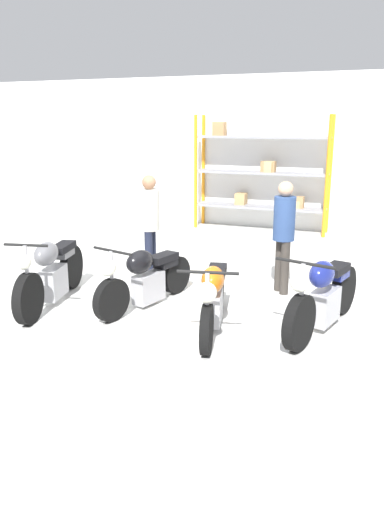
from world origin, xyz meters
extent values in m
plane|color=silver|center=(0.00, 0.00, 0.00)|extent=(30.00, 30.00, 0.00)
cube|color=white|center=(0.00, 6.07, 1.80)|extent=(30.00, 0.08, 3.60)
cylinder|color=orange|center=(-1.83, 5.43, 1.34)|extent=(0.08, 0.08, 2.68)
cylinder|color=orange|center=(1.25, 5.43, 1.34)|extent=(0.08, 0.08, 2.68)
cylinder|color=orange|center=(-1.83, 5.98, 1.34)|extent=(0.08, 0.08, 2.68)
cylinder|color=orange|center=(1.25, 5.98, 1.34)|extent=(0.08, 0.08, 2.68)
cube|color=gray|center=(-0.29, 5.71, 0.56)|extent=(3.08, 0.55, 0.05)
cube|color=gray|center=(-0.29, 5.71, 1.37)|extent=(3.08, 0.55, 0.05)
cube|color=gray|center=(-0.29, 5.71, 2.18)|extent=(3.08, 0.55, 0.05)
cube|color=#A87F51|center=(-1.35, 5.77, 2.36)|extent=(0.29, 0.22, 0.32)
cube|color=tan|center=(-0.09, 5.66, 1.52)|extent=(0.20, 0.31, 0.25)
cube|color=#A87F51|center=(-0.12, 5.69, 1.51)|extent=(0.34, 0.20, 0.24)
cube|color=silver|center=(-0.19, 5.55, 2.31)|extent=(0.31, 0.21, 0.21)
cube|color=#A87F51|center=(0.61, 5.73, 0.71)|extent=(0.25, 0.21, 0.26)
cube|color=tan|center=(0.54, 5.78, 0.66)|extent=(0.22, 0.31, 0.17)
cube|color=tan|center=(-0.78, 5.79, 0.71)|extent=(0.25, 0.30, 0.27)
cylinder|color=black|center=(-1.69, -1.04, 0.34)|extent=(0.27, 0.68, 0.67)
cylinder|color=black|center=(-2.01, 0.39, 0.34)|extent=(0.27, 0.68, 0.67)
cube|color=#ADADB2|center=(-1.86, -0.27, 0.30)|extent=(0.33, 0.56, 0.44)
ellipsoid|color=slate|center=(-1.82, -0.44, 0.77)|extent=(0.38, 0.57, 0.32)
cube|color=black|center=(-1.95, 0.11, 0.72)|extent=(0.34, 0.59, 0.10)
cube|color=slate|center=(-1.95, 0.14, 0.63)|extent=(0.27, 0.42, 0.12)
cylinder|color=#ADADB2|center=(-1.69, -1.02, 0.68)|extent=(0.06, 0.06, 0.69)
sphere|color=silver|center=(-1.68, -1.09, 0.83)|extent=(0.19, 0.19, 0.19)
cylinder|color=black|center=(-1.70, -0.99, 1.03)|extent=(0.57, 0.16, 0.04)
cylinder|color=black|center=(-0.74, -0.59, 0.29)|extent=(0.26, 0.58, 0.57)
cylinder|color=black|center=(-0.39, 0.73, 0.29)|extent=(0.26, 0.58, 0.57)
cube|color=#ADADB2|center=(-0.55, 0.12, 0.26)|extent=(0.33, 0.53, 0.41)
ellipsoid|color=black|center=(-0.59, -0.05, 0.67)|extent=(0.39, 0.52, 0.33)
cube|color=black|center=(-0.47, 0.43, 0.62)|extent=(0.35, 0.53, 0.10)
cube|color=black|center=(-0.45, 0.50, 0.53)|extent=(0.28, 0.38, 0.12)
cylinder|color=#ADADB2|center=(-0.73, -0.57, 0.61)|extent=(0.06, 0.06, 0.65)
sphere|color=silver|center=(-0.75, -0.64, 0.74)|extent=(0.23, 0.23, 0.23)
cylinder|color=black|center=(-0.73, -0.54, 0.93)|extent=(0.64, 0.20, 0.04)
cylinder|color=black|center=(0.73, -1.05, 0.29)|extent=(0.23, 0.59, 0.58)
cylinder|color=black|center=(0.41, 0.38, 0.29)|extent=(0.23, 0.59, 0.58)
cube|color=#ADADB2|center=(0.56, -0.28, 0.26)|extent=(0.29, 0.52, 0.41)
ellipsoid|color=orange|center=(0.59, -0.45, 0.67)|extent=(0.37, 0.52, 0.32)
cube|color=black|center=(0.48, 0.05, 0.63)|extent=(0.33, 0.55, 0.10)
cube|color=orange|center=(0.46, 0.13, 0.54)|extent=(0.27, 0.39, 0.12)
cylinder|color=#ADADB2|center=(0.72, -1.03, 0.61)|extent=(0.06, 0.06, 0.65)
sphere|color=silver|center=(0.74, -1.10, 0.74)|extent=(0.23, 0.23, 0.23)
cylinder|color=black|center=(0.72, -1.00, 0.94)|extent=(0.67, 0.18, 0.04)
cylinder|color=black|center=(1.67, -0.59, 0.33)|extent=(0.29, 0.67, 0.66)
cylinder|color=black|center=(2.04, 0.78, 0.33)|extent=(0.29, 0.67, 0.66)
cube|color=#ADADB2|center=(1.87, 0.15, 0.30)|extent=(0.35, 0.56, 0.43)
ellipsoid|color=navy|center=(1.83, -0.02, 0.76)|extent=(0.38, 0.50, 0.32)
cube|color=black|center=(1.95, 0.44, 0.71)|extent=(0.34, 0.51, 0.10)
cube|color=navy|center=(1.98, 0.54, 0.62)|extent=(0.27, 0.36, 0.12)
cylinder|color=#ADADB2|center=(1.68, -0.57, 0.67)|extent=(0.06, 0.06, 0.69)
sphere|color=silver|center=(1.66, -0.64, 0.82)|extent=(0.22, 0.22, 0.22)
cylinder|color=black|center=(1.69, -0.54, 1.02)|extent=(0.68, 0.22, 0.04)
cylinder|color=#1E2338|center=(-1.05, 1.31, 0.41)|extent=(0.13, 0.13, 0.83)
cylinder|color=#1E2338|center=(-1.03, 1.14, 0.41)|extent=(0.13, 0.13, 0.83)
cylinder|color=beige|center=(-1.04, 1.22, 1.16)|extent=(0.36, 0.36, 0.66)
sphere|color=#9E7051|center=(-1.04, 1.22, 1.60)|extent=(0.22, 0.22, 0.22)
cylinder|color=#38332D|center=(1.04, 1.41, 0.41)|extent=(0.13, 0.13, 0.82)
cylinder|color=#38332D|center=(1.16, 1.26, 0.41)|extent=(0.13, 0.13, 0.82)
cylinder|color=navy|center=(1.10, 1.33, 1.14)|extent=(0.45, 0.45, 0.65)
sphere|color=tan|center=(1.10, 1.33, 1.58)|extent=(0.22, 0.22, 0.22)
camera|label=1|loc=(2.41, -5.90, 2.52)|focal=35.00mm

